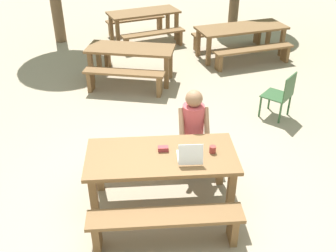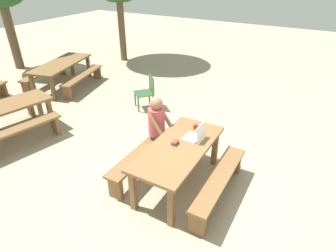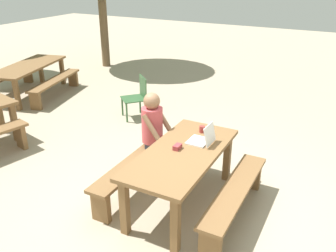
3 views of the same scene
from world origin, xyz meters
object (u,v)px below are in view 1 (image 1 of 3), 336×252
at_px(picnic_table_front, 162,162).
at_px(picnic_table_rear, 144,16).
at_px(laptop, 190,156).
at_px(small_pouch, 163,149).
at_px(picnic_table_mid, 131,53).
at_px(person_seated, 193,126).
at_px(plastic_chair, 281,95).
at_px(coffee_mug, 213,150).
at_px(picnic_table_distant, 241,31).

xyz_separation_m(picnic_table_front, picnic_table_rear, (-0.09, 6.37, 0.01)).
distance_m(picnic_table_front, picnic_table_rear, 6.37).
relative_size(laptop, small_pouch, 2.51).
bearing_deg(picnic_table_rear, picnic_table_mid, -116.81).
distance_m(small_pouch, picnic_table_mid, 3.78).
relative_size(person_seated, plastic_chair, 1.50).
bearing_deg(plastic_chair, picnic_table_mid, -81.57).
bearing_deg(picnic_table_mid, small_pouch, -70.45).
relative_size(person_seated, picnic_table_mid, 0.66).
height_order(coffee_mug, plastic_chair, coffee_mug).
bearing_deg(coffee_mug, laptop, -156.30).
height_order(small_pouch, picnic_table_rear, small_pouch).
height_order(coffee_mug, picnic_table_distant, coffee_mug).
xyz_separation_m(small_pouch, coffee_mug, (0.60, -0.08, 0.02)).
bearing_deg(small_pouch, person_seated, 52.46).
relative_size(small_pouch, picnic_table_distant, 0.06).
bearing_deg(coffee_mug, picnic_table_rear, 96.38).
bearing_deg(small_pouch, picnic_table_front, -108.45).
distance_m(picnic_table_front, picnic_table_distant, 5.52).
height_order(coffee_mug, picnic_table_rear, coffee_mug).
height_order(picnic_table_mid, picnic_table_distant, picnic_table_mid).
bearing_deg(picnic_table_distant, plastic_chair, -104.14).
relative_size(plastic_chair, picnic_table_distant, 0.37).
relative_size(picnic_table_rear, picnic_table_distant, 0.88).
bearing_deg(small_pouch, picnic_table_rear, 91.03).
bearing_deg(small_pouch, plastic_chair, 42.24).
xyz_separation_m(coffee_mug, picnic_table_mid, (-1.04, 3.83, -0.19)).
distance_m(small_pouch, picnic_table_distant, 5.44).
height_order(small_pouch, coffee_mug, coffee_mug).
bearing_deg(person_seated, picnic_table_distant, 68.53).
height_order(coffee_mug, person_seated, person_seated).
relative_size(coffee_mug, picnic_table_rear, 0.05).
relative_size(picnic_table_front, plastic_chair, 2.18).
bearing_deg(coffee_mug, picnic_table_distant, 72.66).
xyz_separation_m(laptop, small_pouch, (-0.30, 0.21, -0.03)).
bearing_deg(picnic_table_mid, picnic_table_distant, 38.12).
height_order(picnic_table_front, picnic_table_distant, picnic_table_front).
xyz_separation_m(person_seated, picnic_table_rear, (-0.57, 5.70, -0.09)).
bearing_deg(plastic_chair, picnic_table_rear, -109.55).
distance_m(coffee_mug, picnic_table_distant, 5.31).
bearing_deg(person_seated, picnic_table_mid, 105.70).
bearing_deg(coffee_mug, small_pouch, 172.09).
relative_size(laptop, person_seated, 0.25).
height_order(laptop, picnic_table_mid, laptop).
height_order(small_pouch, plastic_chair, plastic_chair).
bearing_deg(coffee_mug, plastic_chair, 52.49).
bearing_deg(laptop, picnic_table_rear, -85.44).
height_order(laptop, picnic_table_rear, laptop).
distance_m(person_seated, picnic_table_distant, 4.72).
xyz_separation_m(person_seated, picnic_table_distant, (1.73, 4.39, -0.12)).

